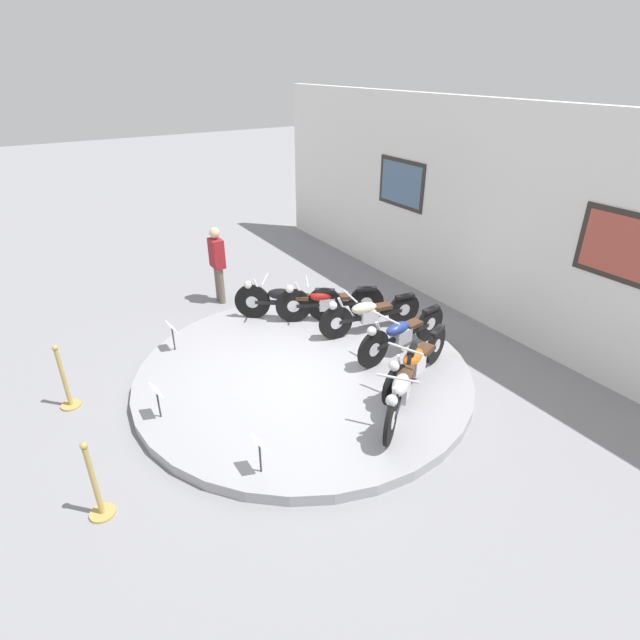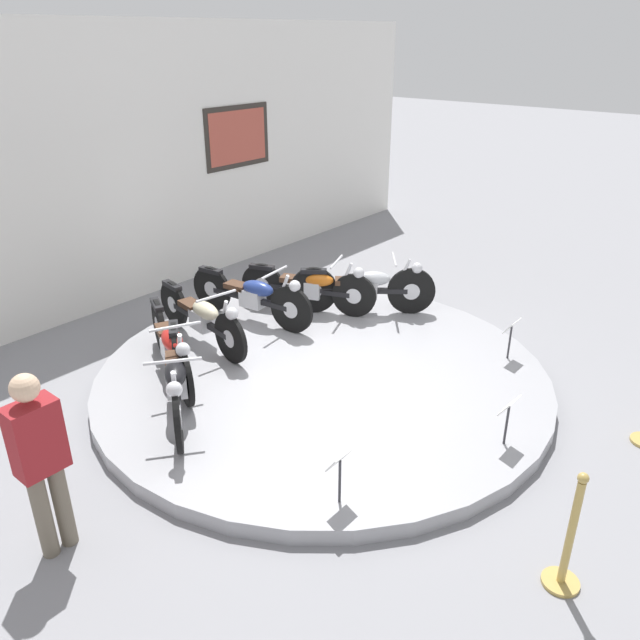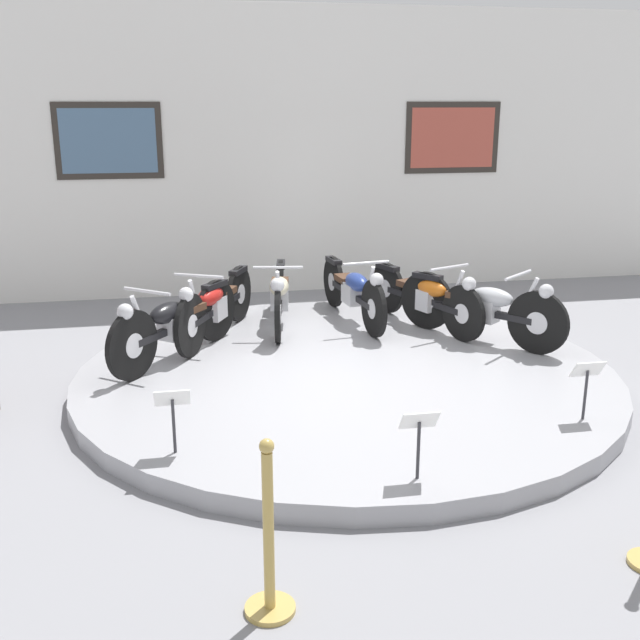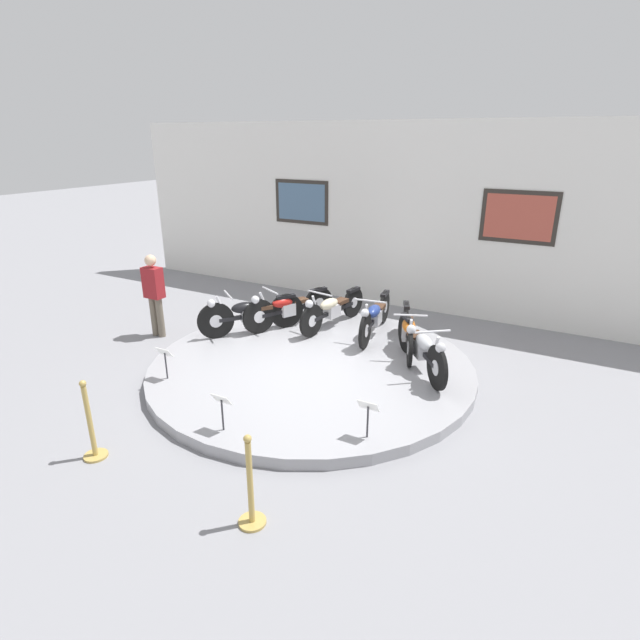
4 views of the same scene
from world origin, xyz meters
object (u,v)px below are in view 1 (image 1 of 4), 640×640
Objects in this scene: motorcycle_red at (328,301)px; info_placard_front_left at (172,330)px; motorcycle_blue at (401,333)px; info_placard_front_centre at (157,394)px; visitor_standing at (217,261)px; stanchion_post_left_of_entry at (66,386)px; motorcycle_black at (286,300)px; motorcycle_cream at (369,313)px; info_placard_front_right at (259,447)px; motorcycle_orange at (415,361)px; motorcycle_silver at (402,388)px; stanchion_post_right_of_entry at (97,491)px.

motorcycle_red reaches higher than info_placard_front_left.
motorcycle_blue is 3.86× the size of info_placard_front_centre.
visitor_standing is 3.93m from stanchion_post_left_of_entry.
motorcycle_black reaches higher than motorcycle_cream.
motorcycle_black is 3.91m from info_placard_front_right.
motorcycle_cream is 3.86m from info_placard_front_centre.
motorcycle_black is 1.86m from visitor_standing.
info_placard_front_centre is 1.53m from stanchion_post_left_of_entry.
motorcycle_blue is 3.86× the size of info_placard_front_right.
info_placard_front_right is at bearing 23.41° from info_placard_front_centre.
motorcycle_cream is 3.76m from info_placard_front_right.
info_placard_front_right is (0.45, -2.76, -0.01)m from motorcycle_orange.
motorcycle_black is 1.56m from motorcycle_cream.
motorcycle_black reaches higher than info_placard_front_centre.
motorcycle_blue is at bearing 71.82° from stanchion_post_left_of_entry.
visitor_standing reaches higher than stanchion_post_left_of_entry.
visitor_standing is at bearing 146.60° from info_placard_front_centre.
info_placard_front_left is at bearing 156.59° from info_placard_front_centre.
info_placard_front_left is 0.32× the size of visitor_standing.
motorcycle_black reaches higher than motorcycle_orange.
motorcycle_cream is at bearing 25.69° from motorcycle_red.
motorcycle_blue is at bearing 111.13° from info_placard_front_right.
info_placard_front_centre is at bearing -60.10° from motorcycle_black.
info_placard_front_centre is at bearing -70.95° from motorcycle_red.
motorcycle_blue is 1.93× the size of stanchion_post_left_of_entry.
motorcycle_black is at bearing 119.90° from info_placard_front_centre.
motorcycle_orange is at bearing 15.51° from visitor_standing.
stanchion_post_left_of_entry is at bearing -148.52° from info_placard_front_right.
motorcycle_red is 1.68m from motorcycle_blue.
motorcycle_cream is 0.99× the size of motorcycle_blue.
motorcycle_red is 0.92× the size of motorcycle_blue.
info_placard_front_centre is at bearing 41.00° from stanchion_post_left_of_entry.
info_placard_front_right is at bearing -89.60° from motorcycle_silver.
stanchion_post_right_of_entry is (4.50, -3.21, -0.55)m from visitor_standing.
motorcycle_red is 2.52m from visitor_standing.
visitor_standing is at bearing 144.51° from stanchion_post_right_of_entry.
motorcycle_red is 0.99× the size of motorcycle_orange.
motorcycle_black is at bearing -167.39° from motorcycle_orange.
motorcycle_orange is 3.67m from info_placard_front_centre.
motorcycle_blue is at bearing 83.48° from info_placard_front_centre.
info_placard_front_centre is at bearing -119.91° from motorcycle_silver.
info_placard_front_centre is (-0.44, -3.84, -0.02)m from motorcycle_blue.
motorcycle_black is 3.18× the size of info_placard_front_right.
motorcycle_cream is 1.23× the size of visitor_standing.
motorcycle_black is 0.82× the size of motorcycle_blue.
motorcycle_blue is 1.23× the size of motorcycle_silver.
motorcycle_black is 3.18× the size of info_placard_front_centre.
info_placard_front_centre is (1.63, -2.84, -0.03)m from motorcycle_black.
motorcycle_red is 3.56× the size of info_placard_front_centre.
stanchion_post_right_of_entry is at bearing -54.06° from motorcycle_black.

